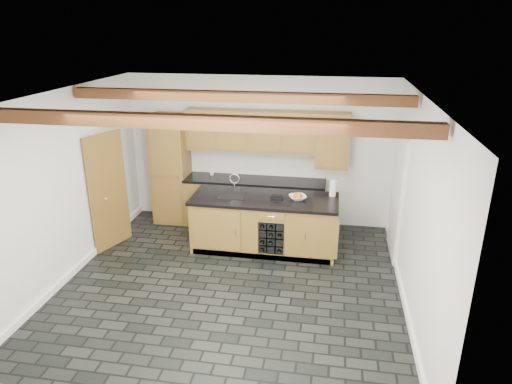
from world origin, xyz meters
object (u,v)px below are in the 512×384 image
kitchen_scale (277,197)px  fruit_bowl (298,197)px  paper_towel (333,188)px  island (265,223)px

kitchen_scale → fruit_bowl: bearing=4.1°
kitchen_scale → paper_towel: paper_towel is taller
paper_towel → fruit_bowl: bearing=-155.2°
island → kitchen_scale: 0.53m
island → kitchen_scale: kitchen_scale is taller
island → fruit_bowl: 0.74m
fruit_bowl → paper_towel: bearing=24.8°
island → paper_towel: 1.30m
kitchen_scale → fruit_bowl: 0.35m
island → paper_towel: size_ratio=9.07×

